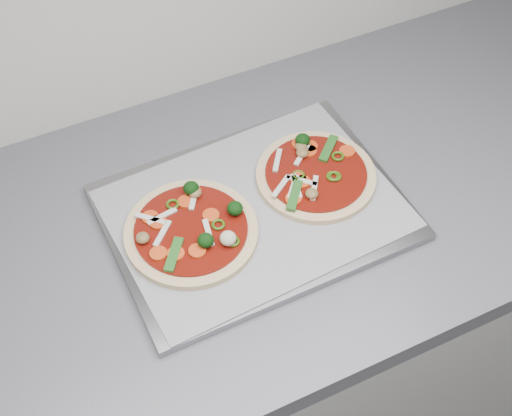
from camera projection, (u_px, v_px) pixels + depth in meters
name	position (u px, v px, depth m)	size (l,w,h in m)	color
base_cabinet	(446.00, 272.00, 1.58)	(3.60, 0.60, 0.86)	beige
countertop	(500.00, 126.00, 1.23)	(3.60, 0.60, 0.04)	slate
baking_tray	(255.00, 212.00, 1.08)	(0.43, 0.32, 0.01)	gray
parchment	(255.00, 209.00, 1.07)	(0.42, 0.30, 0.00)	gray
pizza_left	(192.00, 230.00, 1.03)	(0.23, 0.23, 0.03)	#D6B884
pizza_right	(315.00, 174.00, 1.10)	(0.24, 0.24, 0.03)	#D6B884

